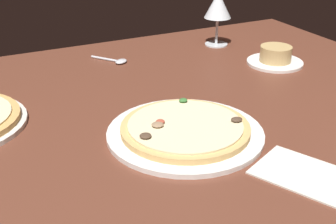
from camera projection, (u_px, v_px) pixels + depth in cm
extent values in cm
cube|color=brown|center=(152.00, 124.00, 100.45)|extent=(150.00, 110.00, 4.00)
cylinder|color=white|center=(185.00, 133.00, 91.22)|extent=(31.01, 31.01, 1.00)
cylinder|color=tan|center=(185.00, 128.00, 90.74)|extent=(25.50, 25.50, 1.20)
cylinder|color=beige|center=(185.00, 125.00, 90.39)|extent=(22.68, 22.68, 0.40)
ellipsoid|color=#AD4733|center=(160.00, 122.00, 90.36)|extent=(1.83, 1.73, 0.75)
ellipsoid|color=#387033|center=(183.00, 100.00, 99.47)|extent=(1.84, 1.71, 0.80)
ellipsoid|color=#4C3828|center=(237.00, 119.00, 91.24)|extent=(2.36, 2.00, 0.71)
ellipsoid|color=#937556|center=(158.00, 125.00, 89.18)|extent=(2.36, 2.29, 0.77)
ellipsoid|color=#4C3828|center=(145.00, 136.00, 85.17)|extent=(2.21, 2.17, 0.76)
cylinder|color=white|center=(275.00, 62.00, 128.91)|extent=(15.52, 15.52, 0.80)
cylinder|color=tan|center=(276.00, 54.00, 127.81)|extent=(8.69, 8.69, 4.25)
cylinder|color=silver|center=(216.00, 44.00, 144.73)|extent=(7.06, 7.06, 0.40)
cylinder|color=silver|center=(217.00, 31.00, 142.85)|extent=(0.80, 0.80, 8.25)
cone|color=silver|center=(218.00, 5.00, 139.35)|extent=(8.20, 8.20, 7.89)
cone|color=maroon|center=(218.00, 11.00, 140.17)|extent=(3.83, 3.83, 4.10)
cube|color=silver|center=(319.00, 180.00, 77.31)|extent=(19.64, 24.32, 0.30)
ellipsoid|color=silver|center=(121.00, 61.00, 129.45)|extent=(4.88, 4.63, 1.00)
cylinder|color=silver|center=(106.00, 59.00, 131.57)|extent=(6.48, 8.45, 0.70)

